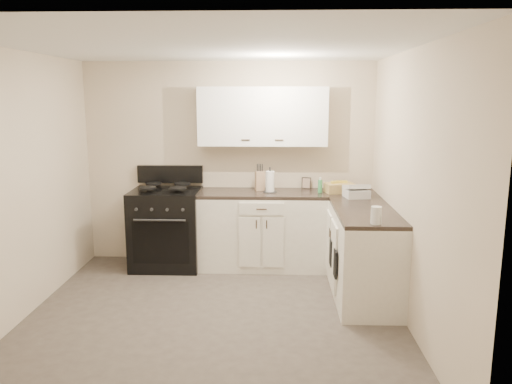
{
  "coord_description": "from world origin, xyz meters",
  "views": [
    {
      "loc": [
        0.57,
        -4.42,
        2.08
      ],
      "look_at": [
        0.37,
        0.85,
        1.06
      ],
      "focal_mm": 35.0,
      "sensor_mm": 36.0,
      "label": 1
    }
  ],
  "objects_px": {
    "knife_block": "(260,181)",
    "paper_towel": "(270,182)",
    "countertop_grill": "(356,193)",
    "wicker_basket": "(339,188)",
    "stove": "(167,230)"
  },
  "relations": [
    {
      "from": "wicker_basket",
      "to": "countertop_grill",
      "type": "height_order",
      "value": "wicker_basket"
    },
    {
      "from": "paper_towel",
      "to": "countertop_grill",
      "type": "bearing_deg",
      "value": -16.25
    },
    {
      "from": "knife_block",
      "to": "paper_towel",
      "type": "distance_m",
      "value": 0.17
    },
    {
      "from": "paper_towel",
      "to": "wicker_basket",
      "type": "relative_size",
      "value": 0.77
    },
    {
      "from": "stove",
      "to": "wicker_basket",
      "type": "distance_m",
      "value": 2.17
    },
    {
      "from": "knife_block",
      "to": "wicker_basket",
      "type": "distance_m",
      "value": 0.97
    },
    {
      "from": "wicker_basket",
      "to": "knife_block",
      "type": "bearing_deg",
      "value": 173.56
    },
    {
      "from": "knife_block",
      "to": "countertop_grill",
      "type": "distance_m",
      "value": 1.19
    },
    {
      "from": "knife_block",
      "to": "stove",
      "type": "bearing_deg",
      "value": 171.9
    },
    {
      "from": "knife_block",
      "to": "paper_towel",
      "type": "xyz_separation_m",
      "value": [
        0.13,
        -0.12,
        0.01
      ]
    },
    {
      "from": "paper_towel",
      "to": "countertop_grill",
      "type": "distance_m",
      "value": 1.03
    },
    {
      "from": "knife_block",
      "to": "wicker_basket",
      "type": "relative_size",
      "value": 0.71
    },
    {
      "from": "paper_towel",
      "to": "countertop_grill",
      "type": "height_order",
      "value": "paper_towel"
    },
    {
      "from": "wicker_basket",
      "to": "stove",
      "type": "bearing_deg",
      "value": -179.15
    },
    {
      "from": "stove",
      "to": "knife_block",
      "type": "bearing_deg",
      "value": 7.0
    }
  ]
}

